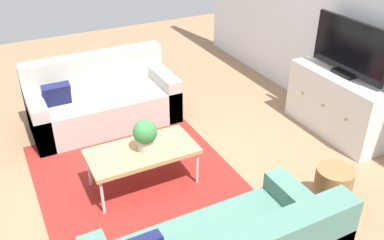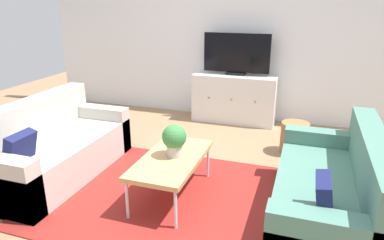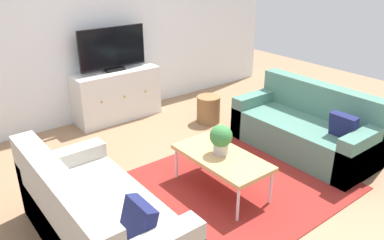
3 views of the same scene
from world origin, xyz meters
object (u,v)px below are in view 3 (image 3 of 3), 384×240
(wicker_basket, at_px, (208,109))
(tv_console, at_px, (117,95))
(coffee_table, at_px, (222,158))
(couch_left_side, at_px, (92,221))
(couch_right_side, at_px, (308,129))
(potted_plant, at_px, (221,138))
(flat_screen_tv, at_px, (113,49))

(wicker_basket, bearing_deg, tv_console, 135.34)
(tv_console, bearing_deg, coffee_table, -92.18)
(tv_console, relative_size, wicker_basket, 3.21)
(couch_left_side, distance_m, couch_right_side, 2.87)
(coffee_table, bearing_deg, tv_console, 87.82)
(coffee_table, height_order, potted_plant, potted_plant)
(potted_plant, relative_size, flat_screen_tv, 0.31)
(tv_console, bearing_deg, potted_plant, -91.79)
(couch_right_side, bearing_deg, tv_console, 119.99)
(couch_right_side, height_order, coffee_table, couch_right_side)
(potted_plant, height_order, wicker_basket, potted_plant)
(couch_right_side, distance_m, coffee_table, 1.47)
(coffee_table, relative_size, potted_plant, 3.31)
(couch_right_side, relative_size, potted_plant, 5.52)
(potted_plant, xyz_separation_m, tv_console, (0.07, 2.35, -0.22))
(flat_screen_tv, xyz_separation_m, wicker_basket, (0.96, -0.97, -0.85))
(couch_left_side, distance_m, tv_console, 2.81)
(couch_left_side, bearing_deg, potted_plant, 1.00)
(potted_plant, height_order, flat_screen_tv, flat_screen_tv)
(potted_plant, relative_size, wicker_basket, 0.79)
(couch_left_side, xyz_separation_m, coffee_table, (1.40, -0.01, 0.11))
(tv_console, relative_size, flat_screen_tv, 1.27)
(potted_plant, bearing_deg, tv_console, 88.21)
(couch_right_side, height_order, wicker_basket, couch_right_side)
(flat_screen_tv, bearing_deg, tv_console, -90.00)
(couch_left_side, bearing_deg, tv_console, 57.80)
(coffee_table, bearing_deg, potted_plant, 64.99)
(potted_plant, distance_m, wicker_basket, 1.78)
(couch_right_side, bearing_deg, flat_screen_tv, 119.79)
(couch_right_side, xyz_separation_m, tv_console, (-1.37, 2.37, 0.09))
(tv_console, bearing_deg, couch_left_side, -122.20)
(flat_screen_tv, distance_m, wicker_basket, 1.61)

